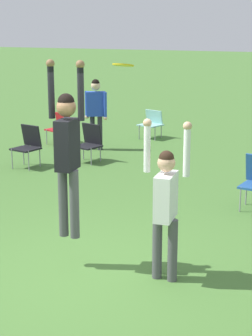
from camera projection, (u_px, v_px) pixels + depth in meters
ground_plane at (81, 273)px, 7.10m from camera, size 120.00×120.00×0.00m
person_jumping at (67, 145)px, 6.92m from camera, size 0.52×0.39×2.24m
person_defending at (166, 198)px, 6.69m from camera, size 0.60×0.47×1.99m
frisbee at (123, 65)px, 6.42m from camera, size 0.25×0.25×0.06m
camping_chair_0 at (60, 126)px, 14.83m from camera, size 0.68×0.72×0.78m
camping_chair_1 at (152, 122)px, 15.47m from camera, size 0.68×0.73×0.76m
camping_chair_2 at (28, 143)px, 12.31m from camera, size 0.59×0.63×0.92m
camping_chair_4 at (89, 141)px, 12.79m from camera, size 0.63×0.68×0.86m
person_spectator_near at (96, 107)px, 13.87m from camera, size 0.62×0.41×1.76m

